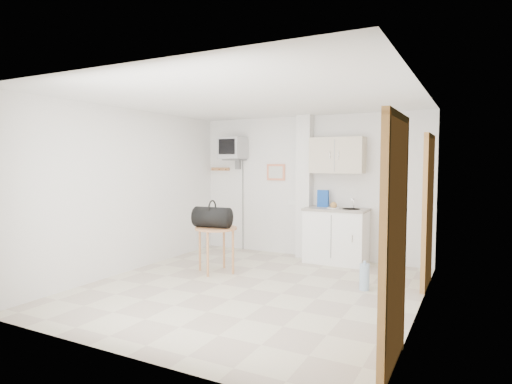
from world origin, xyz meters
The scene contains 7 objects.
ground centered at (0.00, 0.00, 0.00)m, with size 4.50×4.50×0.00m, color beige.
room_envelope centered at (0.24, 0.09, 1.54)m, with size 4.24×4.54×2.55m.
kitchenette centered at (0.57, 2.00, 0.80)m, with size 1.03×0.58×2.10m.
crt_television centered at (-1.45, 2.02, 1.94)m, with size 0.44×0.45×2.15m.
round_table centered at (-0.86, 0.52, 0.60)m, with size 0.64×0.64×0.70m.
duffel_bag centered at (-0.90, 0.49, 0.85)m, with size 0.59×0.36×0.42m.
water_bottle centered at (1.37, 0.65, 0.18)m, with size 0.13×0.13×0.39m.
Camera 1 is at (2.66, -4.92, 1.69)m, focal length 30.00 mm.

